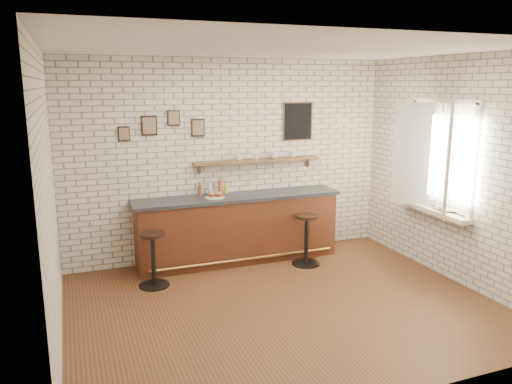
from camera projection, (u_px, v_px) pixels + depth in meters
ground at (283, 305)px, 6.03m from camera, size 5.00×5.00×0.00m
bar_counter at (238, 228)px, 7.48m from camera, size 3.10×0.65×1.01m
sandwich_plate at (215, 197)px, 7.21m from camera, size 0.28×0.28×0.01m
ciabatta_sandwich at (216, 194)px, 7.21m from camera, size 0.24×0.18×0.07m
potato_chips at (214, 197)px, 7.20m from camera, size 0.26×0.19×0.00m
bitters_bottle_brown at (200, 190)px, 7.35m from camera, size 0.06×0.06×0.19m
bitters_bottle_white at (210, 189)px, 7.40m from camera, size 0.06×0.06×0.22m
bitters_bottle_amber at (220, 187)px, 7.46m from camera, size 0.06×0.06×0.26m
condiment_bottle_yellow at (226, 188)px, 7.49m from camera, size 0.06×0.06×0.18m
bar_stool_left at (153, 258)px, 6.53m from camera, size 0.41×0.41×0.73m
bar_stool_right at (306, 238)px, 7.33m from camera, size 0.43×0.43×0.76m
wall_shelf at (258, 161)px, 7.59m from camera, size 2.00×0.18×0.18m
shelf_cup_a at (239, 157)px, 7.47m from camera, size 0.17×0.17×0.09m
shelf_cup_b at (257, 156)px, 7.57m from camera, size 0.12×0.12×0.10m
shelf_cup_c at (274, 155)px, 7.67m from camera, size 0.17×0.17×0.11m
shelf_cup_d at (293, 154)px, 7.78m from camera, size 0.13×0.13×0.10m
back_wall_decor at (245, 123)px, 7.48m from camera, size 2.96×0.02×0.56m
window_sill at (433, 210)px, 6.95m from camera, size 0.20×1.35×0.06m
casement_window at (434, 157)px, 6.77m from camera, size 0.40×1.30×1.56m
book_lower at (438, 210)px, 6.80m from camera, size 0.19×0.23×0.02m
book_upper at (440, 209)px, 6.76m from camera, size 0.25×0.28×0.02m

